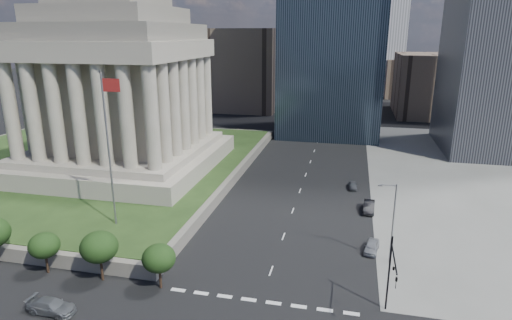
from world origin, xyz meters
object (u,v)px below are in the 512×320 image
(traffic_signal_ne, at_px, (391,272))
(parked_sedan_far, at_px, (353,185))
(street_lamp_north, at_px, (392,219))
(parked_sedan_mid, at_px, (369,207))
(parked_sedan_near, at_px, (372,246))
(suv_grey, at_px, (51,306))
(flagpole, at_px, (109,143))
(war_memorial, at_px, (116,63))

(traffic_signal_ne, relative_size, parked_sedan_far, 2.23)
(street_lamp_north, height_order, parked_sedan_mid, street_lamp_north)
(traffic_signal_ne, xyz_separation_m, parked_sedan_near, (-1.00, 13.66, -4.57))
(suv_grey, bearing_deg, parked_sedan_mid, -41.39)
(flagpole, distance_m, suv_grey, 20.64)
(war_memorial, distance_m, flagpole, 28.16)
(traffic_signal_ne, relative_size, parked_sedan_near, 1.99)
(street_lamp_north, height_order, parked_sedan_near, street_lamp_north)
(traffic_signal_ne, xyz_separation_m, parked_sedan_far, (-3.50, 36.38, -4.64))
(parked_sedan_mid, bearing_deg, flagpole, -150.68)
(traffic_signal_ne, height_order, parked_sedan_far, traffic_signal_ne)
(flagpole, relative_size, parked_sedan_far, 5.59)
(war_memorial, height_order, traffic_signal_ne, war_memorial)
(war_memorial, height_order, flagpole, war_memorial)
(flagpole, relative_size, parked_sedan_near, 4.99)
(traffic_signal_ne, bearing_deg, street_lamp_north, 85.81)
(war_memorial, bearing_deg, street_lamp_north, -25.92)
(war_memorial, distance_m, suv_grey, 47.57)
(traffic_signal_ne, bearing_deg, war_memorial, 143.58)
(war_memorial, bearing_deg, parked_sedan_far, 2.77)
(traffic_signal_ne, bearing_deg, flagpole, 163.29)
(war_memorial, relative_size, flagpole, 1.95)
(war_memorial, distance_m, parked_sedan_near, 54.09)
(parked_sedan_near, xyz_separation_m, parked_sedan_far, (-2.50, 22.72, -0.07))
(flagpole, xyz_separation_m, suv_grey, (2.21, -16.35, -12.40))
(parked_sedan_far, bearing_deg, street_lamp_north, -82.99)
(war_memorial, distance_m, traffic_signal_ne, 60.00)
(war_memorial, height_order, parked_sedan_near, war_memorial)
(suv_grey, bearing_deg, parked_sedan_near, -55.47)
(war_memorial, xyz_separation_m, street_lamp_north, (47.33, -23.00, -15.74))
(parked_sedan_mid, bearing_deg, parked_sedan_near, -86.82)
(war_memorial, bearing_deg, flagpole, -63.11)
(flagpole, distance_m, parked_sedan_far, 42.27)
(flagpole, bearing_deg, parked_sedan_near, 5.75)
(flagpole, height_order, street_lamp_north, flagpole)
(parked_sedan_mid, bearing_deg, suv_grey, -130.40)
(flagpole, xyz_separation_m, parked_sedan_mid, (33.33, 16.36, -12.33))
(war_memorial, height_order, street_lamp_north, war_memorial)
(street_lamp_north, bearing_deg, traffic_signal_ne, -94.19)
(flagpole, xyz_separation_m, street_lamp_north, (35.16, 1.00, -7.45))
(parked_sedan_near, relative_size, parked_sedan_mid, 0.84)
(suv_grey, relative_size, parked_sedan_mid, 1.04)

